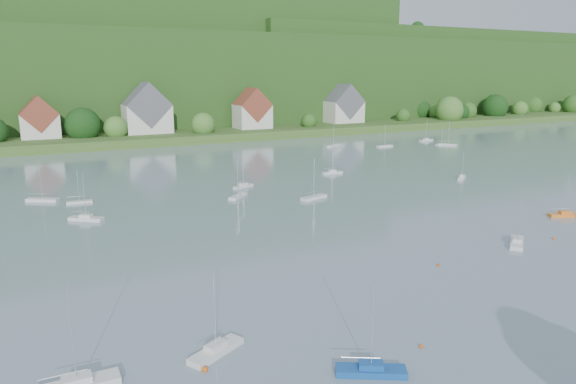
{
  "coord_description": "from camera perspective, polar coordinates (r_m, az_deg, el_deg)",
  "views": [
    {
      "loc": [
        -39.07,
        -4.93,
        24.27
      ],
      "look_at": [
        2.67,
        75.0,
        4.0
      ],
      "focal_mm": 33.31,
      "sensor_mm": 36.0,
      "label": 1
    }
  ],
  "objects": [
    {
      "name": "near_sailboat_1",
      "position": [
        46.66,
        8.84,
        -18.22
      ],
      "size": [
        5.81,
        4.34,
        7.82
      ],
      "rotation": [
        0.0,
        0.0,
        -0.53
      ],
      "color": "#114591",
      "rests_on": "ground"
    },
    {
      "name": "mooring_buoy_0",
      "position": [
        51.59,
        14.02,
        -15.8
      ],
      "size": [
        0.37,
        0.37,
        0.37
      ],
      "primitive_type": "sphere",
      "color": "#D5520D",
      "rests_on": "ground"
    },
    {
      "name": "forested_ridge",
      "position": [
        276.34,
        -19.79,
        11.65
      ],
      "size": [
        620.0,
        181.22,
        69.89
      ],
      "color": "#194014",
      "rests_on": "ground"
    },
    {
      "name": "village_building_3",
      "position": [
        209.15,
        -3.84,
        8.57
      ],
      "size": [
        13.0,
        10.4,
        15.5
      ],
      "color": "beige",
      "rests_on": "far_shore_strip"
    },
    {
      "name": "near_sailboat_0",
      "position": [
        47.28,
        -21.6,
        -18.55
      ],
      "size": [
        6.49,
        1.94,
        8.72
      ],
      "rotation": [
        0.0,
        0.0,
        -0.02
      ],
      "color": "silver",
      "rests_on": "ground"
    },
    {
      "name": "far_shore_strip",
      "position": [
        209.86,
        -16.77,
        5.9
      ],
      "size": [
        600.0,
        60.0,
        3.0
      ],
      "primitive_type": "cube",
      "color": "#375821",
      "rests_on": "ground"
    },
    {
      "name": "mooring_buoy_2",
      "position": [
        89.07,
        26.49,
        -4.51
      ],
      "size": [
        0.43,
        0.43,
        0.43
      ],
      "primitive_type": "sphere",
      "color": "#D5520D",
      "rests_on": "ground"
    },
    {
      "name": "mooring_buoy_3",
      "position": [
        71.82,
        15.79,
        -7.58
      ],
      "size": [
        0.39,
        0.39,
        0.39
      ],
      "primitive_type": "sphere",
      "color": "#D5520D",
      "rests_on": "ground"
    },
    {
      "name": "near_sailboat_6",
      "position": [
        49.38,
        -7.7,
        -16.33
      ],
      "size": [
        5.79,
        4.02,
        7.69
      ],
      "rotation": [
        0.0,
        0.0,
        0.48
      ],
      "color": "silver",
      "rests_on": "ground"
    },
    {
      "name": "near_sailboat_5",
      "position": [
        103.33,
        27.48,
        -2.14
      ],
      "size": [
        5.69,
        3.8,
        7.5
      ],
      "rotation": [
        0.0,
        0.0,
        -0.44
      ],
      "color": "orange",
      "rests_on": "ground"
    },
    {
      "name": "mooring_buoy_5",
      "position": [
        47.33,
        -8.85,
        -18.34
      ],
      "size": [
        0.5,
        0.5,
        0.5
      ],
      "primitive_type": "sphere",
      "color": "#D5520D",
      "rests_on": "ground"
    },
    {
      "name": "far_sailboat_cluster",
      "position": [
        128.79,
        -9.71,
        1.79
      ],
      "size": [
        182.39,
        65.83,
        8.71
      ],
      "color": "silver",
      "rests_on": "ground"
    },
    {
      "name": "near_sailboat_3",
      "position": [
        83.76,
        23.26,
        -4.92
      ],
      "size": [
        5.81,
        5.1,
        8.19
      ],
      "rotation": [
        0.0,
        0.0,
        0.67
      ],
      "color": "silver",
      "rests_on": "ground"
    },
    {
      "name": "village_building_4",
      "position": [
        234.25,
        6.0,
        9.01
      ],
      "size": [
        15.0,
        10.4,
        16.5
      ],
      "color": "beige",
      "rests_on": "far_shore_strip"
    },
    {
      "name": "village_building_1",
      "position": [
        194.76,
        -25.0,
        6.92
      ],
      "size": [
        12.0,
        9.36,
        14.0
      ],
      "color": "beige",
      "rests_on": "far_shore_strip"
    },
    {
      "name": "village_building_2",
      "position": [
        198.39,
        -14.82,
        8.21
      ],
      "size": [
        16.0,
        11.44,
        18.0
      ],
      "color": "beige",
      "rests_on": "far_shore_strip"
    }
  ]
}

